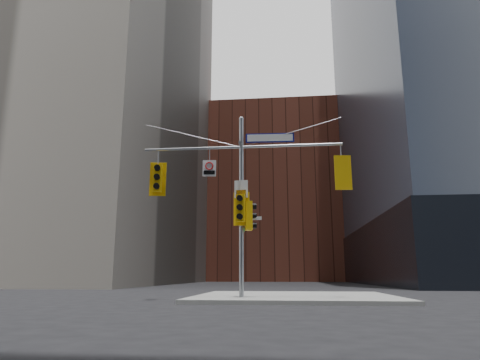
% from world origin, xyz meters
% --- Properties ---
extents(ground, '(160.00, 160.00, 0.00)m').
position_xyz_m(ground, '(0.00, 0.00, 0.00)').
color(ground, black).
rests_on(ground, ground).
extents(sidewalk_corner, '(8.00, 8.00, 0.15)m').
position_xyz_m(sidewalk_corner, '(2.00, 4.00, 0.07)').
color(sidewalk_corner, gray).
rests_on(sidewalk_corner, ground).
extents(brick_midrise, '(26.00, 20.00, 28.00)m').
position_xyz_m(brick_midrise, '(0.00, 58.00, 14.00)').
color(brick_midrise, brown).
rests_on(brick_midrise, ground).
extents(signal_assembly, '(8.00, 0.80, 7.30)m').
position_xyz_m(signal_assembly, '(0.00, 1.99, 4.42)').
color(signal_assembly, gray).
rests_on(signal_assembly, ground).
extents(traffic_light_west_arm, '(0.67, 0.60, 1.40)m').
position_xyz_m(traffic_light_west_arm, '(-3.43, 2.01, 4.80)').
color(traffic_light_west_arm, '#E1A90B').
rests_on(traffic_light_west_arm, ground).
extents(traffic_light_east_arm, '(0.65, 0.54, 1.36)m').
position_xyz_m(traffic_light_east_arm, '(3.93, 1.99, 4.80)').
color(traffic_light_east_arm, '#E1A90B').
rests_on(traffic_light_east_arm, ground).
extents(traffic_light_pole_side, '(0.49, 0.42, 1.13)m').
position_xyz_m(traffic_light_pole_side, '(0.33, 2.01, 3.21)').
color(traffic_light_pole_side, '#E1A90B').
rests_on(traffic_light_pole_side, ground).
extents(traffic_light_pole_front, '(0.62, 0.52, 1.31)m').
position_xyz_m(traffic_light_pole_front, '(0.00, 1.73, 3.47)').
color(traffic_light_pole_front, '#E1A90B').
rests_on(traffic_light_pole_front, ground).
extents(street_sign_blade, '(1.94, 0.12, 0.38)m').
position_xyz_m(street_sign_blade, '(1.16, 2.00, 6.35)').
color(street_sign_blade, navy).
rests_on(street_sign_blade, ground).
extents(regulatory_sign_arm, '(0.54, 0.10, 0.67)m').
position_xyz_m(regulatory_sign_arm, '(-1.29, 1.97, 5.17)').
color(regulatory_sign_arm, silver).
rests_on(regulatory_sign_arm, ground).
extents(regulatory_sign_pole, '(0.53, 0.09, 0.70)m').
position_xyz_m(regulatory_sign_pole, '(0.00, 1.88, 4.23)').
color(regulatory_sign_pole, silver).
rests_on(regulatory_sign_pole, ground).
extents(street_blade_ew, '(0.68, 0.07, 0.14)m').
position_xyz_m(street_blade_ew, '(0.45, 2.00, 3.10)').
color(street_blade_ew, silver).
rests_on(street_blade_ew, ground).
extents(street_blade_ns, '(0.09, 0.74, 0.15)m').
position_xyz_m(street_blade_ns, '(0.00, 2.45, 2.73)').
color(street_blade_ns, '#145926').
rests_on(street_blade_ns, ground).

